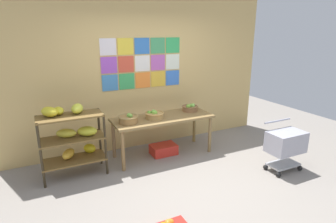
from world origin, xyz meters
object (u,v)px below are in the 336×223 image
object	(u,v)px
produce_crate_under_table	(164,149)
shopping_cart	(286,144)
display_table	(163,121)
fruit_basket_back_right	(154,114)
banana_shelf_unit	(72,133)
fruit_basket_left	(190,108)
fruit_basket_right	(128,119)

from	to	relation	value
produce_crate_under_table	shopping_cart	distance (m)	2.05
shopping_cart	display_table	bearing A→B (deg)	140.51
shopping_cart	fruit_basket_back_right	bearing A→B (deg)	143.51
banana_shelf_unit	fruit_basket_left	world-z (taller)	banana_shelf_unit
fruit_basket_back_right	banana_shelf_unit	bearing A→B (deg)	-178.72
banana_shelf_unit	fruit_basket_back_right	xyz separation A→B (m)	(1.37, 0.03, 0.10)
produce_crate_under_table	fruit_basket_right	bearing A→B (deg)	-174.64
produce_crate_under_table	shopping_cart	size ratio (longest dim) A/B	0.58
fruit_basket_left	fruit_basket_right	world-z (taller)	fruit_basket_right
produce_crate_under_table	shopping_cart	world-z (taller)	shopping_cart
fruit_basket_left	fruit_basket_right	bearing A→B (deg)	-172.39
banana_shelf_unit	fruit_basket_right	xyz separation A→B (m)	(0.89, -0.02, 0.11)
banana_shelf_unit	display_table	distance (m)	1.53
fruit_basket_right	fruit_basket_left	bearing A→B (deg)	7.61
produce_crate_under_table	shopping_cart	bearing A→B (deg)	-43.48
fruit_basket_left	produce_crate_under_table	world-z (taller)	fruit_basket_left
fruit_basket_right	shopping_cart	bearing A→B (deg)	-32.02
fruit_basket_back_right	shopping_cart	distance (m)	2.17
banana_shelf_unit	shopping_cart	size ratio (longest dim) A/B	1.42
shopping_cart	fruit_basket_right	bearing A→B (deg)	151.43
display_table	fruit_basket_right	xyz separation A→B (m)	(-0.64, -0.05, 0.15)
display_table	produce_crate_under_table	size ratio (longest dim) A/B	3.88
fruit_basket_back_right	display_table	bearing A→B (deg)	1.63
fruit_basket_left	fruit_basket_back_right	bearing A→B (deg)	-171.22
banana_shelf_unit	fruit_basket_left	distance (m)	2.16
fruit_basket_left	shopping_cart	distance (m)	1.76
banana_shelf_unit	fruit_basket_right	distance (m)	0.90
fruit_basket_back_right	produce_crate_under_table	size ratio (longest dim) A/B	0.73
fruit_basket_left	fruit_basket_back_right	xyz separation A→B (m)	(-0.78, -0.12, 0.00)
fruit_basket_left	shopping_cart	world-z (taller)	fruit_basket_left
fruit_basket_right	produce_crate_under_table	bearing A→B (deg)	5.36
banana_shelf_unit	produce_crate_under_table	size ratio (longest dim) A/B	2.45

